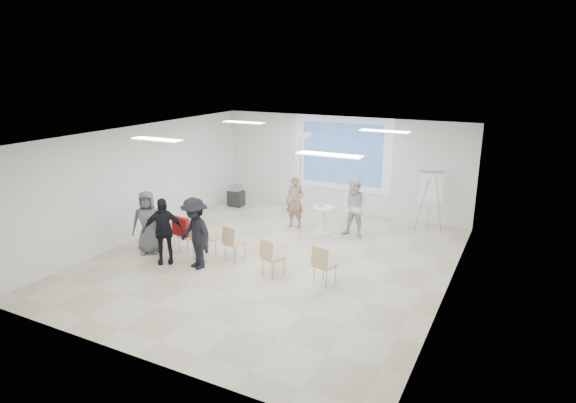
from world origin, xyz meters
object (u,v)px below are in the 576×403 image
at_px(chair_right_inner, 270,255).
at_px(laptop, 204,237).
at_px(pedestal_table, 323,218).
at_px(chair_far_left, 163,229).
at_px(chair_left_mid, 185,234).
at_px(flipchart_easel, 431,187).
at_px(audience_outer, 148,219).
at_px(player_left, 295,199).
at_px(chair_right_far, 323,262).
at_px(chair_left_inner, 201,236).
at_px(audience_left, 163,226).
at_px(av_cart, 236,196).
at_px(chair_center, 232,241).
at_px(audience_mid, 195,229).
at_px(player_right, 355,205).

bearing_deg(chair_right_inner, laptop, -164.02).
bearing_deg(pedestal_table, chair_far_left, -138.10).
relative_size(chair_left_mid, flipchart_easel, 0.46).
relative_size(pedestal_table, audience_outer, 0.45).
xyz_separation_m(player_left, chair_right_far, (2.19, -3.13, -0.34)).
relative_size(chair_far_left, chair_left_mid, 1.10).
distance_m(chair_left_inner, chair_right_inner, 1.95).
distance_m(chair_far_left, chair_left_mid, 0.67).
height_order(audience_left, av_cart, audience_left).
bearing_deg(audience_outer, chair_left_mid, -5.77).
bearing_deg(chair_left_mid, chair_center, 8.69).
height_order(chair_far_left, chair_left_inner, chair_left_inner).
height_order(chair_center, audience_mid, audience_mid).
bearing_deg(audience_left, audience_outer, 121.17).
xyz_separation_m(chair_left_mid, chair_left_inner, (0.65, -0.20, 0.11)).
relative_size(player_right, audience_mid, 0.96).
bearing_deg(audience_outer, flipchart_easel, 4.87).
bearing_deg(player_right, audience_outer, -136.89).
relative_size(audience_outer, av_cart, 2.45).
bearing_deg(player_left, av_cart, 155.30).
relative_size(player_right, chair_left_mid, 2.24).
height_order(chair_right_inner, chair_right_far, chair_right_inner).
xyz_separation_m(chair_far_left, chair_center, (2.03, 0.09, -0.01)).
relative_size(chair_center, flipchart_easel, 0.50).
distance_m(chair_center, chair_right_far, 2.41).
bearing_deg(audience_outer, player_left, 21.39).
bearing_deg(chair_center, laptop, -152.68).
distance_m(player_right, chair_left_inner, 4.19).
xyz_separation_m(chair_center, laptop, (-0.69, -0.15, 0.02)).
relative_size(player_left, audience_outer, 0.96).
xyz_separation_m(audience_outer, flipchart_easel, (5.86, 4.69, 0.40)).
distance_m(pedestal_table, chair_center, 3.00).
height_order(pedestal_table, chair_right_inner, chair_right_inner).
height_order(player_left, player_right, player_right).
distance_m(chair_left_mid, audience_outer, 0.97).
height_order(laptop, flipchart_easel, flipchart_easel).
relative_size(chair_left_mid, av_cart, 1.12).
height_order(chair_far_left, laptop, chair_far_left).
bearing_deg(chair_right_inner, chair_far_left, -162.41).
xyz_separation_m(player_right, av_cart, (-4.48, 1.05, -0.57)).
height_order(audience_mid, flipchart_easel, audience_mid).
height_order(audience_mid, audience_outer, audience_mid).
bearing_deg(player_right, chair_right_far, -78.74).
bearing_deg(laptop, flipchart_easel, -121.80).
relative_size(player_left, av_cart, 2.35).
relative_size(chair_left_mid, chair_left_inner, 0.81).
distance_m(chair_far_left, chair_left_inner, 1.33).
xyz_separation_m(chair_left_mid, audience_outer, (-0.78, -0.42, 0.40)).
relative_size(player_right, chair_right_inner, 2.08).
height_order(chair_far_left, chair_right_inner, chair_far_left).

